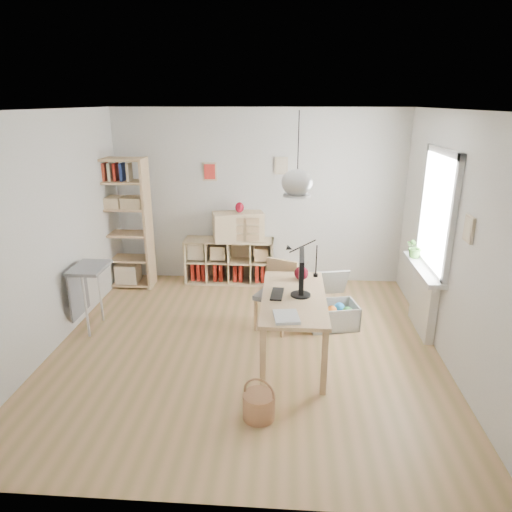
# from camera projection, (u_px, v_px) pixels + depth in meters

# --- Properties ---
(ground) EXTENTS (4.50, 4.50, 0.00)m
(ground) POSITION_uv_depth(u_px,v_px,m) (246.00, 347.00, 5.43)
(ground) COLOR tan
(ground) RESTS_ON ground
(room_shell) EXTENTS (4.50, 4.50, 4.50)m
(room_shell) POSITION_uv_depth(u_px,v_px,m) (297.00, 182.00, 4.61)
(room_shell) COLOR white
(room_shell) RESTS_ON ground
(window_unit) EXTENTS (0.07, 1.16, 1.46)m
(window_unit) POSITION_uv_depth(u_px,v_px,m) (438.00, 212.00, 5.35)
(window_unit) COLOR white
(window_unit) RESTS_ON ground
(radiator) EXTENTS (0.10, 0.80, 0.80)m
(radiator) POSITION_uv_depth(u_px,v_px,m) (423.00, 301.00, 5.73)
(radiator) COLOR silver
(radiator) RESTS_ON ground
(windowsill) EXTENTS (0.22, 1.20, 0.06)m
(windowsill) POSITION_uv_depth(u_px,v_px,m) (423.00, 269.00, 5.59)
(windowsill) COLOR silver
(windowsill) RESTS_ON radiator
(desk) EXTENTS (0.70, 1.50, 0.75)m
(desk) POSITION_uv_depth(u_px,v_px,m) (294.00, 304.00, 5.05)
(desk) COLOR tan
(desk) RESTS_ON ground
(cube_shelf) EXTENTS (1.40, 0.38, 0.72)m
(cube_shelf) POSITION_uv_depth(u_px,v_px,m) (228.00, 264.00, 7.33)
(cube_shelf) COLOR beige
(cube_shelf) RESTS_ON ground
(tall_bookshelf) EXTENTS (0.80, 0.38, 2.00)m
(tall_bookshelf) POSITION_uv_depth(u_px,v_px,m) (123.00, 219.00, 6.92)
(tall_bookshelf) COLOR tan
(tall_bookshelf) RESTS_ON ground
(side_table) EXTENTS (0.40, 0.55, 0.85)m
(side_table) POSITION_uv_depth(u_px,v_px,m) (86.00, 280.00, 5.68)
(side_table) COLOR gray
(side_table) RESTS_ON ground
(chair) EXTENTS (0.56, 0.56, 0.87)m
(chair) POSITION_uv_depth(u_px,v_px,m) (277.00, 291.00, 5.79)
(chair) COLOR gray
(chair) RESTS_ON ground
(wicker_basket) EXTENTS (0.30, 0.30, 0.42)m
(wicker_basket) POSITION_uv_depth(u_px,v_px,m) (259.00, 405.00, 4.19)
(wicker_basket) COLOR #A27049
(wicker_basket) RESTS_ON ground
(storage_chest) EXTENTS (0.75, 0.81, 0.65)m
(storage_chest) POSITION_uv_depth(u_px,v_px,m) (332.00, 309.00, 5.93)
(storage_chest) COLOR silver
(storage_chest) RESTS_ON ground
(monitor) EXTENTS (0.22, 0.55, 0.48)m
(monitor) POSITION_uv_depth(u_px,v_px,m) (301.00, 273.00, 4.93)
(monitor) COLOR black
(monitor) RESTS_ON desk
(keyboard) EXTENTS (0.15, 0.35, 0.02)m
(keyboard) POSITION_uv_depth(u_px,v_px,m) (277.00, 294.00, 5.04)
(keyboard) COLOR black
(keyboard) RESTS_ON desk
(task_lamp) EXTENTS (0.40, 0.15, 0.43)m
(task_lamp) POSITION_uv_depth(u_px,v_px,m) (300.00, 255.00, 5.43)
(task_lamp) COLOR black
(task_lamp) RESTS_ON desk
(yarn_ball) EXTENTS (0.17, 0.17, 0.17)m
(yarn_ball) POSITION_uv_depth(u_px,v_px,m) (301.00, 273.00, 5.44)
(yarn_ball) COLOR #540B16
(yarn_ball) RESTS_ON desk
(paper_tray) EXTENTS (0.28, 0.33, 0.03)m
(paper_tray) POSITION_uv_depth(u_px,v_px,m) (286.00, 317.00, 4.49)
(paper_tray) COLOR silver
(paper_tray) RESTS_ON desk
(drawer_chest) EXTENTS (0.83, 0.54, 0.44)m
(drawer_chest) POSITION_uv_depth(u_px,v_px,m) (238.00, 226.00, 7.08)
(drawer_chest) COLOR beige
(drawer_chest) RESTS_ON cube_shelf
(red_vase) EXTENTS (0.13, 0.13, 0.16)m
(red_vase) POSITION_uv_depth(u_px,v_px,m) (240.00, 207.00, 6.98)
(red_vase) COLOR maroon
(red_vase) RESTS_ON drawer_chest
(potted_plant) EXTENTS (0.31, 0.29, 0.28)m
(potted_plant) POSITION_uv_depth(u_px,v_px,m) (416.00, 247.00, 5.87)
(potted_plant) COLOR #376425
(potted_plant) RESTS_ON windowsill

